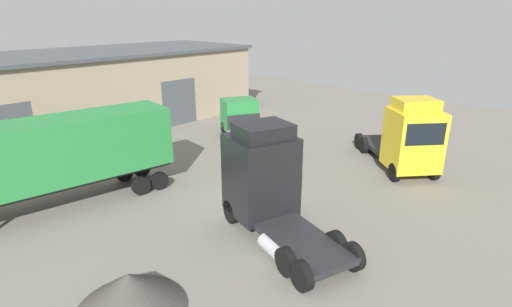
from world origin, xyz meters
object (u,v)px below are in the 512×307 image
tractor_unit_yellow (409,138)px  tractor_unit_black (266,181)px  container_trailer_green (54,153)px  flatbed_truck_green (244,121)px  gravel_pile (129,292)px

tractor_unit_yellow → tractor_unit_black: size_ratio=0.99×
container_trailer_green → flatbed_truck_green: 13.47m
gravel_pile → tractor_unit_black: bearing=3.6°
tractor_unit_black → flatbed_truck_green: bearing=-23.9°
tractor_unit_yellow → tractor_unit_black: 10.04m
flatbed_truck_green → gravel_pile: 17.76m
tractor_unit_black → gravel_pile: bearing=110.4°
tractor_unit_yellow → container_trailer_green: size_ratio=0.62×
tractor_unit_black → flatbed_truck_green: (8.16, 9.47, -0.82)m
tractor_unit_yellow → flatbed_truck_green: tractor_unit_yellow is taller
container_trailer_green → tractor_unit_black: (5.18, -8.15, -0.53)m
tractor_unit_black → tractor_unit_yellow: bearing=-82.8°
flatbed_truck_green → gravel_pile: bearing=150.7°
tractor_unit_yellow → gravel_pile: 16.58m
tractor_unit_black → gravel_pile: (-6.58, -0.41, -1.46)m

